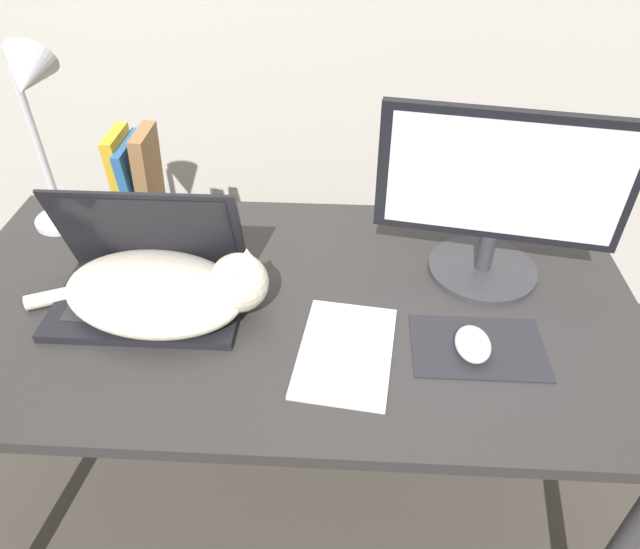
# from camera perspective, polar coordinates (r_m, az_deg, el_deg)

# --- Properties ---
(desk) EXTENTS (1.47, 0.76, 0.71)m
(desk) POSITION_cam_1_polar(r_m,az_deg,el_deg) (1.25, -3.05, -4.68)
(desk) COLOR #2D2B2B
(desk) RESTS_ON ground_plane
(laptop) EXTENTS (0.39, 0.24, 0.24)m
(laptop) POSITION_cam_1_polar(r_m,az_deg,el_deg) (1.23, -16.69, -0.62)
(laptop) COLOR black
(laptop) RESTS_ON desk
(cat) EXTENTS (0.51, 0.31, 0.14)m
(cat) POSITION_cam_1_polar(r_m,az_deg,el_deg) (1.19, -15.09, -1.55)
(cat) COLOR beige
(cat) RESTS_ON desk
(external_monitor) EXTENTS (0.50, 0.24, 0.38)m
(external_monitor) POSITION_cam_1_polar(r_m,az_deg,el_deg) (1.23, 17.42, 7.45)
(external_monitor) COLOR #333338
(external_monitor) RESTS_ON desk
(mousepad) EXTENTS (0.25, 0.17, 0.00)m
(mousepad) POSITION_cam_1_polar(r_m,az_deg,el_deg) (1.15, 15.51, -7.00)
(mousepad) COLOR #232328
(mousepad) RESTS_ON desk
(computer_mouse) EXTENTS (0.07, 0.10, 0.04)m
(computer_mouse) POSITION_cam_1_polar(r_m,az_deg,el_deg) (1.12, 15.03, -6.73)
(computer_mouse) COLOR silver
(computer_mouse) RESTS_ON mousepad
(book_row) EXTENTS (0.10, 0.16, 0.23)m
(book_row) POSITION_cam_1_polar(r_m,az_deg,el_deg) (1.48, -17.83, 9.23)
(book_row) COLOR gold
(book_row) RESTS_ON desk
(desk_lamp) EXTENTS (0.17, 0.17, 0.46)m
(desk_lamp) POSITION_cam_1_polar(r_m,az_deg,el_deg) (1.41, -26.66, 14.47)
(desk_lamp) COLOR silver
(desk_lamp) RESTS_ON desk
(notepad) EXTENTS (0.20, 0.28, 0.01)m
(notepad) POSITION_cam_1_polar(r_m,az_deg,el_deg) (1.09, 2.58, -7.70)
(notepad) COLOR silver
(notepad) RESTS_ON desk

